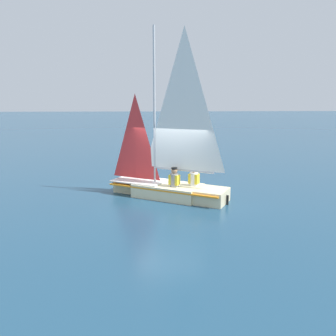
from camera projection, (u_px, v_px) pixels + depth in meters
name	position (u px, v px, depth m)	size (l,w,h in m)	color
ground_plane	(168.00, 197.00, 12.04)	(260.00, 260.00, 0.00)	navy
sailboat_main	(169.00, 173.00, 11.85)	(3.35, 4.32, 6.00)	beige
sailor_helm	(174.00, 182.00, 11.57)	(0.41, 0.43, 1.16)	black
sailor_crew	(194.00, 182.00, 11.72)	(0.41, 0.43, 1.16)	black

